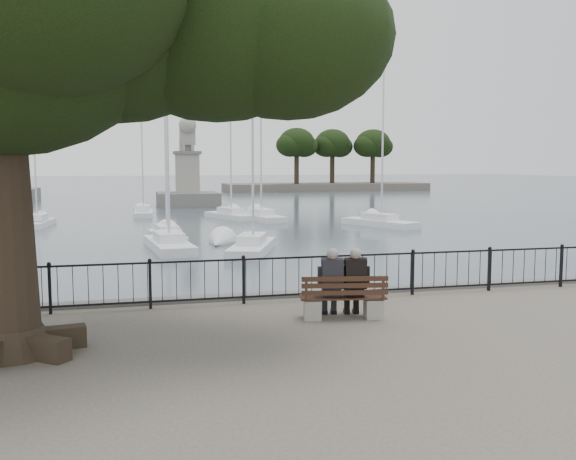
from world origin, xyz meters
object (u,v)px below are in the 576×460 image
object	(u,v)px
person_left	(331,285)
tree	(51,5)
lion_monument	(188,184)
person_right	(354,285)
bench	(343,303)

from	to	relation	value
person_left	tree	distance (m)	7.05
lion_monument	tree	bearing A→B (deg)	-97.40
lion_monument	person_left	bearing A→B (deg)	-91.78
person_right	tree	world-z (taller)	tree
person_left	person_right	size ratio (longest dim) A/B	1.00
bench	lion_monument	size ratio (longest dim) A/B	0.21
person_left	person_right	bearing A→B (deg)	-10.25
bench	person_left	distance (m)	0.42
bench	tree	world-z (taller)	tree
person_right	person_left	bearing A→B (deg)	169.75
tree	lion_monument	distance (m)	50.67
person_left	person_right	distance (m)	0.46
person_right	lion_monument	world-z (taller)	lion_monument
person_left	bench	bearing A→B (deg)	-33.81
person_right	tree	size ratio (longest dim) A/B	0.14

